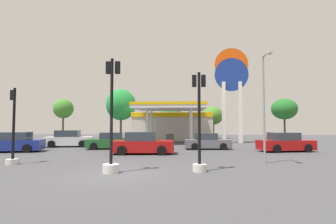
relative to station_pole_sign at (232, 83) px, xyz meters
name	(u,v)px	position (x,y,z in m)	size (l,w,h in m)	color
ground_plane	(117,175)	(-8.59, -19.41, -7.22)	(90.00, 90.00, 0.00)	#47474C
gas_station	(172,124)	(-7.38, 4.54, -4.96)	(10.92, 12.36, 4.63)	beige
station_pole_sign	(232,83)	(0.00, 0.00, 0.00)	(4.00, 0.56, 11.43)	white
car_0	(110,141)	(-12.36, -7.99, -6.55)	(4.39, 2.44, 1.49)	black
car_1	(207,142)	(-3.63, -7.63, -6.58)	(4.11, 2.08, 1.43)	black
car_2	(13,143)	(-19.41, -10.98, -6.50)	(4.76, 2.90, 1.59)	black
car_3	(285,143)	(2.56, -9.17, -6.52)	(4.61, 2.70, 1.55)	black
car_4	(69,139)	(-17.12, -6.05, -6.48)	(4.86, 2.85, 1.63)	black
car_5	(143,144)	(-8.79, -11.57, -6.48)	(4.72, 2.37, 1.64)	black
traffic_signal_0	(111,136)	(-8.97, -19.01, -5.54)	(0.74, 0.74, 5.24)	silver
traffic_signal_1	(199,133)	(-4.93, -18.39, -5.45)	(0.65, 0.68, 4.68)	silver
traffic_signal_2	(13,140)	(-15.17, -16.94, -5.88)	(0.68, 0.70, 4.25)	silver
tree_0	(63,109)	(-24.62, 7.54, -2.53)	(3.05, 3.05, 6.24)	brown
tree_1	(121,105)	(-15.48, 7.67, -1.96)	(4.55, 4.55, 7.68)	brown
tree_2	(171,113)	(-7.91, 9.80, -3.15)	(3.12, 3.12, 5.40)	brown
tree_3	(213,116)	(-1.16, 9.90, -3.61)	(3.25, 3.25, 5.09)	brown
tree_4	(284,109)	(8.83, 7.09, -2.76)	(3.61, 3.61, 6.00)	brown
corner_streetlamp	(265,97)	(-1.10, -15.90, -3.45)	(0.24, 1.48, 6.19)	gray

